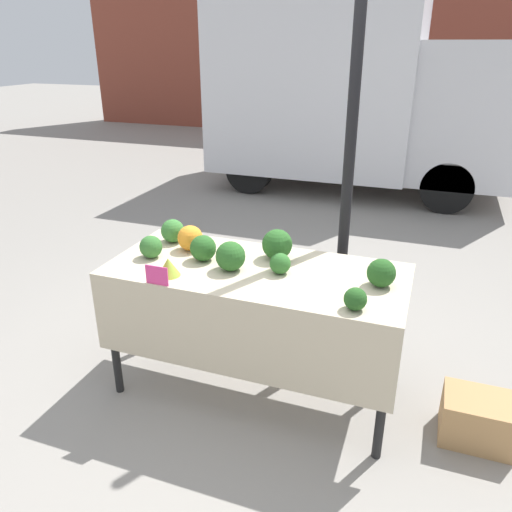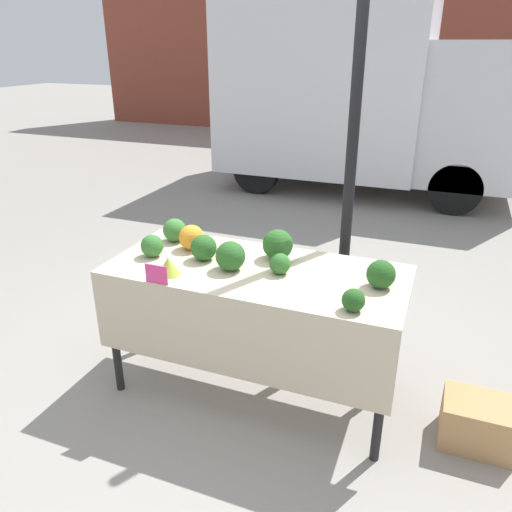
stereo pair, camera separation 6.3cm
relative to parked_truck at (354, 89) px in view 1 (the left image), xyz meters
The scene contains 17 objects.
ground_plane 5.37m from the parked_truck, 85.90° to the right, with size 40.00×40.00×0.00m, color gray.
building_facade 4.75m from the parked_truck, 85.47° to the left, with size 16.00×0.60×4.51m.
tent_pole 4.65m from the parked_truck, 80.51° to the right, with size 0.07×0.07×2.69m.
parked_truck is the anchor object (origin of this frame).
market_table 5.29m from the parked_truck, 85.95° to the right, with size 1.73×0.77×0.84m.
orange_cauliflower 5.06m from the parked_truck, 91.31° to the right, with size 0.16×0.16×0.16m.
romanesco_head 5.44m from the parked_truck, 90.63° to the right, with size 0.13×0.13×0.10m.
broccoli_head_0 5.26m from the parked_truck, 87.38° to the right, with size 0.17×0.17×0.17m.
broccoli_head_1 5.56m from the parked_truck, 79.72° to the right, with size 0.11×0.11×0.11m.
broccoli_head_2 5.02m from the parked_truck, 84.98° to the right, with size 0.18×0.18×0.18m.
broccoli_head_3 5.28m from the parked_truck, 78.22° to the right, with size 0.15×0.15×0.15m.
broccoli_head_4 5.18m from the parked_truck, 89.65° to the right, with size 0.16×0.16×0.16m.
broccoli_head_5 4.99m from the parked_truck, 93.29° to the right, with size 0.15×0.15×0.15m.
broccoli_head_6 5.26m from the parked_truck, 93.11° to the right, with size 0.14×0.14×0.14m.
broccoli_head_7 5.23m from the parked_truck, 84.28° to the right, with size 0.12×0.12×0.12m.
price_sign 5.56m from the parked_truck, 90.64° to the right, with size 0.13×0.01×0.11m.
produce_crate 5.58m from the parked_truck, 72.04° to the right, with size 0.38×0.30×0.27m.
Camera 1 is at (0.90, -2.46, 2.05)m, focal length 35.00 mm.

